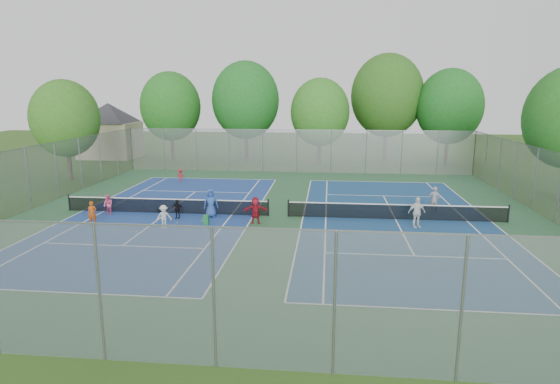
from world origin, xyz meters
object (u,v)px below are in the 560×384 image
at_px(ball_crate, 161,210).
at_px(ball_hopper, 206,220).
at_px(net_left, 167,206).
at_px(instructor, 434,199).
at_px(net_right, 396,212).

relative_size(ball_crate, ball_hopper, 0.69).
relative_size(net_left, ball_crate, 32.88).
bearing_deg(instructor, ball_hopper, 20.28).
xyz_separation_m(net_left, instructor, (16.62, 2.09, 0.36)).
bearing_deg(ball_hopper, ball_crate, 145.07).
bearing_deg(ball_hopper, net_right, 11.78).
relative_size(ball_hopper, instructor, 0.35).
relative_size(net_left, ball_hopper, 22.79).
xyz_separation_m(ball_hopper, instructor, (13.52, 4.36, 0.54)).
bearing_deg(instructor, ball_crate, 8.59).
bearing_deg(net_left, ball_crate, 154.25).
xyz_separation_m(net_right, instructor, (2.62, 2.09, 0.36)).
distance_m(ball_hopper, instructor, 14.21).
distance_m(net_right, ball_hopper, 11.13).
bearing_deg(instructor, net_right, 40.92).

